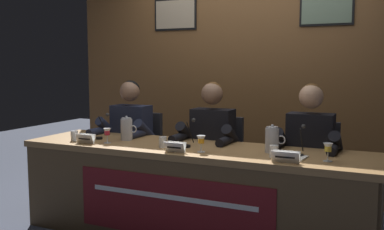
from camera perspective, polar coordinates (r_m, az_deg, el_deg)
The scene contains 23 objects.
wall_back_panelled at distance 4.73m, azimuth 7.01°, elevation 5.49°, with size 4.02×0.14×2.60m.
conference_table at distance 3.48m, azimuth -0.73°, elevation -8.26°, with size 2.82×0.73×0.74m.
chair_left at distance 4.44m, azimuth -6.90°, elevation -5.79°, with size 0.44×0.44×0.91m.
panelist_left at distance 4.22m, azimuth -8.38°, elevation -2.62°, with size 0.51×0.48×1.23m.
nameplate_left at distance 3.75m, azimuth -13.50°, elevation -2.96°, with size 0.16×0.06×0.08m.
juice_glass_left at distance 3.71m, azimuth -10.84°, elevation -2.25°, with size 0.06×0.06×0.12m.
water_cup_left at distance 3.90m, azimuth -14.87°, elevation -2.67°, with size 0.06×0.06×0.08m.
microphone_left at distance 3.96m, azimuth -11.49°, elevation -1.91°, with size 0.06×0.17×0.22m.
chair_center at distance 4.07m, azimuth 3.29°, elevation -6.88°, with size 0.44×0.44×0.91m.
panelist_center at distance 3.83m, azimuth 2.21°, elevation -3.48°, with size 0.51×0.48×1.23m.
nameplate_center at distance 3.27m, azimuth -2.18°, elevation -4.14°, with size 0.16×0.06×0.08m.
juice_glass_center at distance 3.27m, azimuth 1.18°, elevation -3.31°, with size 0.06×0.06×0.12m.
water_cup_center at distance 3.47m, azimuth -3.77°, elevation -3.56°, with size 0.06×0.06×0.08m.
microphone_center at distance 3.50m, azimuth -0.38°, elevation -2.87°, with size 0.06×0.17×0.22m.
chair_right at distance 3.85m, azimuth 15.11°, elevation -7.87°, with size 0.44×0.44×0.91m.
panelist_right at distance 3.60m, azimuth 14.69°, elevation -4.35°, with size 0.51×0.48×1.23m.
nameplate_right at distance 2.99m, azimuth 11.92°, elevation -5.27°, with size 0.18×0.06×0.08m.
juice_glass_right at distance 3.10m, azimuth 17.06°, elevation -4.16°, with size 0.06×0.06×0.12m.
water_cup_right at distance 3.15m, azimuth 10.46°, elevation -4.70°, with size 0.06×0.06×0.08m.
microphone_right at distance 3.23m, azimuth 13.80°, elevation -3.83°, with size 0.06×0.17×0.22m.
water_pitcher_left_side at distance 3.84m, azimuth -8.38°, elevation -1.80°, with size 0.15×0.10×0.21m.
water_pitcher_right_side at distance 3.31m, azimuth 10.25°, elevation -3.14°, with size 0.15×0.10×0.21m.
document_stack_right at distance 3.17m, azimuth 12.54°, elevation -5.26°, with size 0.23×0.17×0.01m.
Camera 1 is at (1.46, -3.13, 1.38)m, focal length 41.54 mm.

